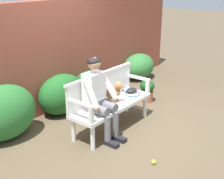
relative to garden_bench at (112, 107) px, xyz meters
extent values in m
plane|color=brown|center=(0.00, 0.00, -0.40)|extent=(40.00, 40.00, 0.00)
cube|color=brown|center=(0.00, 1.51, 0.64)|extent=(8.00, 0.30, 2.09)
ellipsoid|color=#1E5B23|center=(-0.10, 1.13, -0.02)|extent=(0.99, 0.66, 0.77)
ellipsoid|color=#337538|center=(2.54, 1.14, -0.08)|extent=(0.96, 0.69, 0.65)
ellipsoid|color=#194C1E|center=(0.75, 1.14, -0.09)|extent=(0.93, 0.75, 0.64)
ellipsoid|color=#286B2D|center=(-1.32, 1.12, 0.05)|extent=(1.05, 0.73, 0.90)
cube|color=white|center=(0.00, 0.00, 0.03)|extent=(1.61, 0.53, 0.06)
cylinder|color=white|center=(-0.73, -0.20, -0.20)|extent=(0.07, 0.07, 0.41)
cylinder|color=white|center=(0.73, -0.20, -0.20)|extent=(0.07, 0.07, 0.41)
cylinder|color=white|center=(-0.73, 0.20, -0.20)|extent=(0.07, 0.07, 0.41)
cylinder|color=white|center=(0.73, 0.20, -0.20)|extent=(0.07, 0.07, 0.41)
cube|color=white|center=(0.00, 0.23, 0.29)|extent=(1.61, 0.05, 0.46)
cube|color=white|center=(0.00, 0.23, 0.54)|extent=(1.65, 0.06, 0.04)
cube|color=white|center=(-0.77, -0.22, 0.18)|extent=(0.06, 0.06, 0.24)
cube|color=white|center=(-0.77, 0.00, 0.32)|extent=(0.06, 0.53, 0.04)
cube|color=white|center=(0.77, -0.22, 0.18)|extent=(0.06, 0.06, 0.24)
cube|color=white|center=(0.77, 0.00, 0.32)|extent=(0.06, 0.53, 0.04)
cube|color=black|center=(-0.47, -0.36, -0.37)|extent=(0.10, 0.24, 0.07)
cylinder|color=slate|center=(-0.47, -0.28, -0.13)|extent=(0.10, 0.10, 0.42)
cylinder|color=slate|center=(-0.47, -0.12, 0.14)|extent=(0.15, 0.33, 0.15)
cube|color=black|center=(-0.27, -0.36, -0.37)|extent=(0.10, 0.24, 0.07)
cylinder|color=slate|center=(-0.27, -0.28, -0.13)|extent=(0.10, 0.10, 0.42)
cylinder|color=slate|center=(-0.27, -0.12, 0.14)|extent=(0.15, 0.33, 0.15)
cube|color=slate|center=(-0.37, 0.05, 0.16)|extent=(0.32, 0.24, 0.20)
cube|color=white|center=(-0.37, 0.07, 0.42)|extent=(0.34, 0.22, 0.52)
cylinder|color=white|center=(-0.58, -0.06, 0.44)|extent=(0.14, 0.34, 0.45)
sphere|color=tan|center=(-0.60, -0.18, 0.24)|extent=(0.09, 0.09, 0.09)
cylinder|color=white|center=(-0.16, -0.06, 0.44)|extent=(0.14, 0.34, 0.45)
sphere|color=tan|center=(-0.14, -0.18, 0.24)|extent=(0.09, 0.09, 0.09)
sphere|color=tan|center=(-0.37, 0.05, 0.83)|extent=(0.20, 0.20, 0.20)
ellipsoid|color=black|center=(-0.37, 0.06, 0.86)|extent=(0.21, 0.21, 0.14)
cylinder|color=#AD7042|center=(0.04, -0.04, 0.10)|extent=(0.04, 0.04, 0.07)
cylinder|color=#AD7042|center=(0.13, -0.01, 0.10)|extent=(0.04, 0.04, 0.07)
cylinder|color=#AD7042|center=(0.00, 0.12, 0.10)|extent=(0.04, 0.04, 0.07)
cylinder|color=#AD7042|center=(0.10, 0.14, 0.10)|extent=(0.04, 0.04, 0.07)
ellipsoid|color=#AD7042|center=(0.07, 0.05, 0.22)|extent=(0.24, 0.30, 0.21)
sphere|color=#AD7042|center=(0.09, -0.04, 0.24)|extent=(0.12, 0.12, 0.12)
sphere|color=#AD7042|center=(0.10, -0.06, 0.37)|extent=(0.13, 0.13, 0.13)
ellipsoid|color=#AD7042|center=(0.11, -0.12, 0.35)|extent=(0.07, 0.09, 0.05)
ellipsoid|color=#AD7042|center=(0.04, -0.07, 0.36)|extent=(0.05, 0.04, 0.10)
ellipsoid|color=#AD7042|center=(0.15, -0.04, 0.36)|extent=(0.05, 0.04, 0.10)
sphere|color=#AD7042|center=(0.04, 0.17, 0.26)|extent=(0.06, 0.06, 0.06)
torus|color=blue|center=(0.55, -0.03, 0.07)|extent=(0.31, 0.31, 0.02)
cylinder|color=silver|center=(0.55, -0.03, 0.06)|extent=(0.25, 0.25, 0.00)
cube|color=blue|center=(0.56, 0.13, 0.08)|extent=(0.04, 0.07, 0.02)
cylinder|color=black|center=(0.57, 0.27, 0.08)|extent=(0.04, 0.22, 0.03)
ellipsoid|color=black|center=(0.61, 0.02, 0.11)|extent=(0.26, 0.22, 0.09)
sphere|color=#CCDB33|center=(-0.48, -1.13, -0.37)|extent=(0.07, 0.07, 0.07)
cylinder|color=#A85B3D|center=(1.39, 0.16, -0.29)|extent=(0.25, 0.25, 0.22)
torus|color=#A85B3D|center=(1.39, 0.16, -0.18)|extent=(0.27, 0.27, 0.02)
ellipsoid|color=#194C1E|center=(1.39, 0.16, -0.06)|extent=(0.30, 0.30, 0.25)
camera|label=1|loc=(-3.61, -2.86, 2.06)|focal=47.63mm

